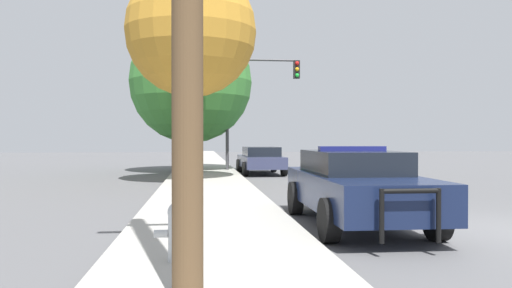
# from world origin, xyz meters

# --- Properties ---
(ground_plane) EXTENTS (110.00, 110.00, 0.00)m
(ground_plane) POSITION_xyz_m (0.00, 0.00, 0.00)
(ground_plane) COLOR #565659
(sidewalk_left) EXTENTS (3.00, 110.00, 0.13)m
(sidewalk_left) POSITION_xyz_m (-5.10, 0.00, 0.07)
(sidewalk_left) COLOR #A3A099
(sidewalk_left) RESTS_ON ground_plane
(police_car) EXTENTS (2.06, 4.99, 1.49)m
(police_car) POSITION_xyz_m (-2.42, 0.85, 0.76)
(police_car) COLOR #141E3D
(police_car) RESTS_ON ground_plane
(fire_hydrant) EXTENTS (0.57, 0.25, 0.73)m
(fire_hydrant) POSITION_xyz_m (-5.61, -2.14, 0.52)
(fire_hydrant) COLOR #B7BCC1
(fire_hydrant) RESTS_ON sidewalk_left
(traffic_light) EXTENTS (3.69, 0.35, 5.57)m
(traffic_light) POSITION_xyz_m (-2.61, 16.18, 4.04)
(traffic_light) COLOR #424247
(traffic_light) RESTS_ON sidewalk_left
(car_background_midblock) EXTENTS (2.03, 4.53, 1.27)m
(car_background_midblock) POSITION_xyz_m (-2.51, 14.83, 0.68)
(car_background_midblock) COLOR #333856
(car_background_midblock) RESTS_ON ground_plane
(tree_sidewalk_mid) EXTENTS (6.07, 6.07, 7.38)m
(tree_sidewalk_mid) POSITION_xyz_m (-5.77, 16.69, 4.47)
(tree_sidewalk_mid) COLOR #4C3823
(tree_sidewalk_mid) RESTS_ON sidewalk_left
(tree_sidewalk_near) EXTENTS (4.84, 4.84, 7.89)m
(tree_sidewalk_near) POSITION_xyz_m (-5.65, 10.29, 5.58)
(tree_sidewalk_near) COLOR brown
(tree_sidewalk_near) RESTS_ON sidewalk_left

